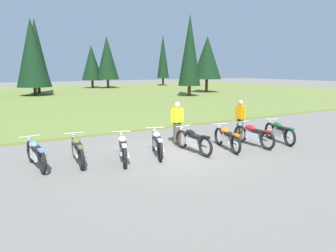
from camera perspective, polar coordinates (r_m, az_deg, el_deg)
ground_plane at (r=10.81m, az=1.60°, el=-5.20°), size 140.00×140.00×0.00m
grass_moorland at (r=35.61m, az=-21.29°, el=5.14°), size 80.00×44.00×0.10m
forest_treeline at (r=38.63m, az=-26.27°, el=11.58°), size 45.00×29.23×8.80m
motorcycle_sky_blue at (r=10.05m, az=-23.33°, el=-4.69°), size 0.62×2.10×0.88m
motorcycle_olive at (r=10.06m, az=-16.45°, el=-4.24°), size 0.62×2.10×0.88m
motorcycle_cream at (r=9.97m, az=-8.38°, el=-4.05°), size 0.85×2.03×0.88m
motorcycle_silver at (r=10.54m, az=-2.02°, el=-3.15°), size 0.92×2.00×0.88m
motorcycle_black at (r=10.95m, az=4.63°, el=-2.66°), size 0.62×2.10×0.88m
motorcycle_orange at (r=11.52m, az=10.86°, el=-2.15°), size 0.78×2.06×0.88m
motorcycle_red at (r=12.29m, az=15.52°, el=-1.56°), size 0.62×2.10×0.88m
motorcycle_british_green at (r=13.21m, az=19.93°, el=-0.99°), size 0.82×2.04×0.88m
rider_checking_bike at (r=13.20m, az=13.25°, el=1.60°), size 0.24×0.55×1.67m
rider_near_row_end at (r=12.05m, az=1.74°, el=1.05°), size 0.54×0.29×1.67m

